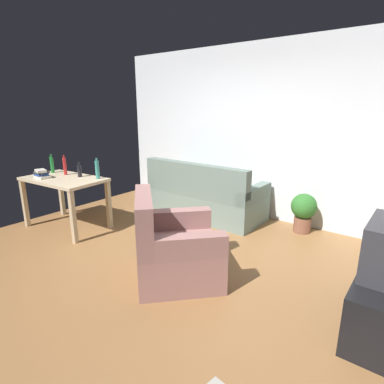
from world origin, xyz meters
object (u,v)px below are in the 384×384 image
bottle_tall (97,169)px  book_stack (42,174)px  potted_plant (303,210)px  armchair (173,249)px  couch (204,198)px  bottle_red (65,166)px  bottle_green (52,165)px  desk (64,185)px  bottle_dark (79,171)px

bottle_tall → book_stack: bottle_tall is taller
potted_plant → armchair: armchair is taller
couch → bottle_red: bearing=45.3°
bottle_green → book_stack: (0.23, -0.30, -0.07)m
couch → book_stack: bearing=49.7°
bottle_tall → desk: bearing=-148.0°
book_stack → armchair: bearing=2.3°
couch → bottle_green: bottle_green is taller
potted_plant → bottle_green: 3.84m
armchair → bottle_dark: bearing=35.2°
couch → bottle_dark: 1.97m
desk → armchair: armchair is taller
desk → bottle_tall: bearing=27.0°
bottle_green → bottle_tall: bearing=11.0°
potted_plant → book_stack: bearing=-145.0°
desk → book_stack: size_ratio=5.55×
bottle_tall → potted_plant: bearing=35.0°
desk → potted_plant: bearing=29.6°
couch → bottle_tall: bottle_tall is taller
bottle_red → potted_plant: bearing=31.2°
armchair → bottle_green: bottle_green is taller
bottle_dark → bottle_tall: bearing=16.2°
armchair → bottle_dark: (-2.04, 0.28, 0.53)m
bottle_red → bottle_tall: 0.62m
armchair → couch: bearing=-21.3°
armchair → bottle_red: bearing=37.4°
desk → potted_plant: desk is taller
couch → potted_plant: 1.55m
desk → bottle_red: size_ratio=4.21×
armchair → bottle_dark: 2.13m
armchair → bottle_tall: 1.86m
desk → bottle_green: bottle_green is taller
potted_plant → book_stack: (-3.08, -2.16, 0.49)m
desk → bottle_tall: bottle_tall is taller
book_stack → bottle_red: bearing=79.1°
couch → bottle_green: size_ratio=6.50×
couch → potted_plant: (1.52, 0.31, 0.02)m
desk → armchair: (2.17, -0.10, -0.33)m
bottle_green → bottle_dark: size_ratio=1.31×
couch → bottle_dark: size_ratio=8.49×
bottle_dark → bottle_tall: size_ratio=0.74×
bottle_red → bottle_dark: bearing=9.2°
armchair → potted_plant: bearing=-65.1°
armchair → bottle_dark: bottle_dark is taller
desk → potted_plant: 3.47m
bottle_tall → bottle_green: bearing=-169.0°
couch → potted_plant: bearing=-168.3°
bottle_dark → bottle_tall: (0.31, 0.09, 0.04)m
desk → couch: bearing=46.1°
bottle_tall → bottle_dark: bearing=-163.8°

